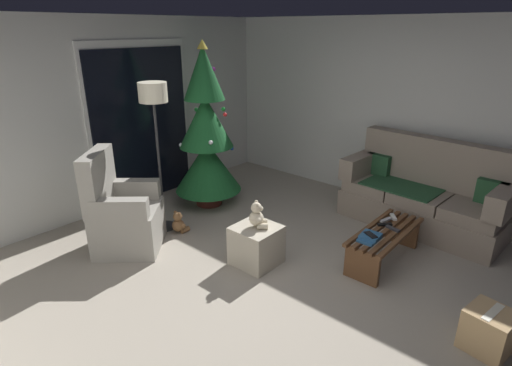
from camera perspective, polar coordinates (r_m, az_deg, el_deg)
The scene contains 20 objects.
ground_plane at distance 3.94m, azimuth 4.03°, elevation -15.72°, with size 7.00×7.00×0.00m, color #9E9384.
wall_back at distance 5.65m, azimuth -21.45°, elevation 8.34°, with size 5.72×0.12×2.50m, color beige.
wall_right at distance 5.83m, azimuth 21.82°, elevation 8.64°, with size 0.12×6.00×2.50m, color beige.
patio_door_frame at distance 5.92m, azimuth -15.74°, elevation 8.04°, with size 1.60×0.02×2.20m, color silver.
patio_door_glass at distance 5.92m, azimuth -15.59°, elevation 7.54°, with size 1.50×0.02×2.10m, color black.
couch at distance 5.45m, azimuth 22.45°, elevation -1.65°, with size 0.91×1.99×1.08m.
coffee_table at distance 4.54m, azimuth 17.54°, elevation -7.65°, with size 1.10×0.40×0.37m.
remote_silver at distance 4.69m, azimuth 17.75°, elevation -4.94°, with size 0.04×0.16×0.02m, color #ADADB2.
remote_white at distance 4.79m, azimuth 18.67°, elevation -4.52°, with size 0.04×0.16×0.02m, color silver.
remote_black at distance 4.58m, azimuth 17.58°, elevation -5.55°, with size 0.04×0.16×0.02m, color black.
remote_graphite at distance 4.52m, azimuth 18.60°, elevation -6.08°, with size 0.04×0.16×0.02m, color #333338.
book_stack at distance 4.24m, azimuth 15.65°, elevation -7.33°, with size 0.24×0.20×0.06m.
cell_phone at distance 4.21m, azimuth 15.78°, elevation -6.99°, with size 0.07×0.14×0.01m, color black.
christmas_tree at distance 5.52m, azimuth -6.97°, elevation 6.40°, with size 0.91×0.91×2.21m.
armchair at distance 4.76m, azimuth -18.16°, elevation -4.27°, with size 0.97×0.97×1.13m.
floor_lamp at distance 4.79m, azimuth -14.07°, elevation 10.23°, with size 0.32×0.32×1.78m.
ottoman at distance 4.32m, azimuth 0.05°, elevation -8.67°, with size 0.44×0.44×0.42m, color #B2A893.
teddy_bear_cream at distance 4.17m, azimuth 0.19°, elevation -4.69°, with size 0.21×0.22×0.29m.
teddy_bear_chestnut_by_tree at distance 5.05m, azimuth -10.76°, elevation -5.59°, with size 0.19×0.20×0.29m.
cardboard_box_taped_mid_floor at distance 3.78m, azimuth 29.78°, elevation -17.47°, with size 0.38×0.38×0.35m.
Camera 1 is at (-2.55, -1.86, 2.35)m, focal length 28.57 mm.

